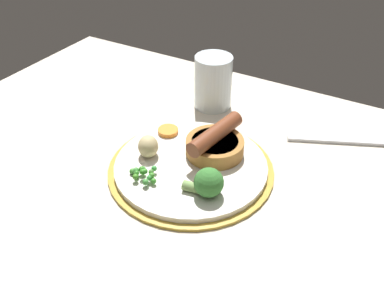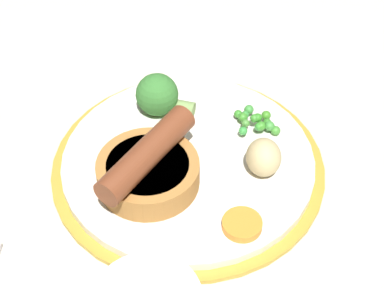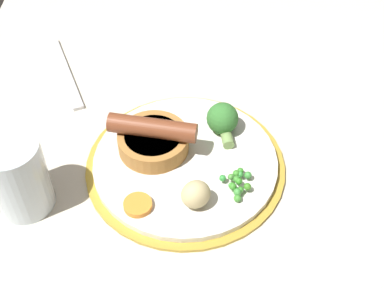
{
  "view_description": "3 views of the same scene",
  "coord_description": "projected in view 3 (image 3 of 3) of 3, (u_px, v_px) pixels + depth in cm",
  "views": [
    {
      "loc": [
        -23.17,
        41.11,
        46.88
      ],
      "look_at": [
        4.06,
        -6.36,
        7.04
      ],
      "focal_mm": 40.0,
      "sensor_mm": 36.0,
      "label": 1
    },
    {
      "loc": [
        21.59,
        -43.02,
        49.42
      ],
      "look_at": [
        3.35,
        -3.83,
        5.4
      ],
      "focal_mm": 60.0,
      "sensor_mm": 36.0,
      "label": 2
    },
    {
      "loc": [
        49.62,
        -2.57,
        57.56
      ],
      "look_at": [
        2.05,
        -4.01,
        6.05
      ],
      "focal_mm": 50.0,
      "sensor_mm": 36.0,
      "label": 3
    }
  ],
  "objects": [
    {
      "name": "dinner_plate",
      "position": [
        185.0,
        164.0,
        0.71
      ],
      "size": [
        26.51,
        26.51,
        1.4
      ],
      "color": "#B79333",
      "rests_on": "dining_table"
    },
    {
      "name": "potato_chunk_0",
      "position": [
        196.0,
        194.0,
        0.64
      ],
      "size": [
        4.71,
        4.85,
        3.61
      ],
      "primitive_type": "ellipsoid",
      "rotation": [
        0.0,
        0.0,
        5.25
      ],
      "color": "#CCB77F",
      "rests_on": "dinner_plate"
    },
    {
      "name": "broccoli_floret_near",
      "position": [
        224.0,
        120.0,
        0.73
      ],
      "size": [
        6.36,
        4.37,
        4.37
      ],
      "rotation": [
        0.0,
        0.0,
        3.31
      ],
      "color": "#387A33",
      "rests_on": "dinner_plate"
    },
    {
      "name": "fork",
      "position": [
        65.0,
        73.0,
        0.84
      ],
      "size": [
        17.09,
        8.79,
        0.6
      ],
      "primitive_type": "cube",
      "rotation": [
        0.0,
        0.0,
        0.42
      ],
      "color": "silver",
      "rests_on": "dining_table"
    },
    {
      "name": "dining_table",
      "position": [
        221.0,
        156.0,
        0.75
      ],
      "size": [
        110.0,
        80.0,
        3.0
      ],
      "primitive_type": "cube",
      "color": "beige",
      "rests_on": "ground"
    },
    {
      "name": "sausage_pudding",
      "position": [
        153.0,
        138.0,
        0.7
      ],
      "size": [
        9.46,
        11.89,
        5.16
      ],
      "rotation": [
        0.0,
        0.0,
        4.56
      ],
      "color": "#AD7538",
      "rests_on": "dinner_plate"
    },
    {
      "name": "drinking_glass",
      "position": [
        18.0,
        176.0,
        0.64
      ],
      "size": [
        7.21,
        7.21,
        10.36
      ],
      "primitive_type": "cylinder",
      "color": "silver",
      "rests_on": "dining_table"
    },
    {
      "name": "carrot_slice_0",
      "position": [
        138.0,
        205.0,
        0.65
      ],
      "size": [
        5.0,
        5.0,
        0.77
      ],
      "primitive_type": "cylinder",
      "rotation": [
        0.0,
        0.0,
        5.52
      ],
      "color": "orange",
      "rests_on": "dinner_plate"
    },
    {
      "name": "pea_pile",
      "position": [
        238.0,
        183.0,
        0.67
      ],
      "size": [
        5.13,
        3.64,
        1.8
      ],
      "color": "#3E9231",
      "rests_on": "dinner_plate"
    }
  ]
}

